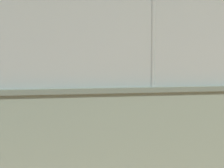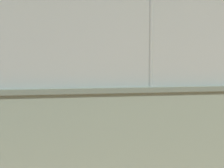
# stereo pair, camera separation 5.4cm
# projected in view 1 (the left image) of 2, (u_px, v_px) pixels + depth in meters

# --- Properties ---
(ground_plane) EXTENTS (260.00, 260.00, 0.00)m
(ground_plane) POSITION_uv_depth(u_px,v_px,m) (121.00, 93.00, 17.65)
(ground_plane) COLOR #B27247
(player_near_wall_returning) EXTENTS (1.27, 0.75, 1.66)m
(player_near_wall_returning) POSITION_uv_depth(u_px,v_px,m) (120.00, 80.00, 14.18)
(player_near_wall_returning) COLOR black
(player_near_wall_returning) RESTS_ON ground_plane
(player_baseline_waiting) EXTENTS (0.71, 1.04, 1.57)m
(player_baseline_waiting) POSITION_uv_depth(u_px,v_px,m) (62.00, 77.00, 18.18)
(player_baseline_waiting) COLOR #591919
(player_baseline_waiting) RESTS_ON ground_plane
(sports_ball) EXTENTS (0.10, 0.10, 0.10)m
(sports_ball) POSITION_uv_depth(u_px,v_px,m) (93.00, 68.00, 12.22)
(sports_ball) COLOR orange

